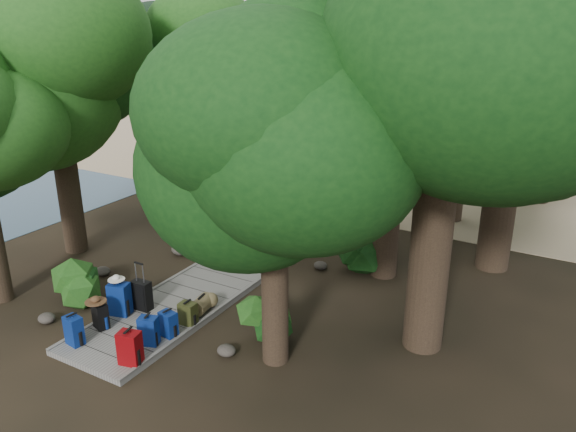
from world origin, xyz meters
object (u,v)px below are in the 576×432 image
Objects in this scene: backpack_right_a at (130,346)px; lone_suitcase_on_sand at (368,182)px; backpack_left_a at (74,329)px; backpack_left_c at (119,297)px; kayak at (320,167)px; backpack_right_d at (188,312)px; suitcase_on_boardwalk at (142,295)px; backpack_left_b at (100,314)px; sun_lounger at (449,178)px; duffel_right_khaki at (202,304)px; backpack_right_b at (149,329)px; backpack_right_c at (168,323)px.

backpack_right_a is 12.69m from lone_suitcase_on_sand.
backpack_left_a reaches higher than lone_suitcase_on_sand.
kayak is (-1.74, 13.10, -0.35)m from backpack_left_c.
suitcase_on_boardwalk reaches higher than backpack_right_d.
kayak is at bearing 82.21° from backpack_left_c.
backpack_left_b reaches higher than backpack_right_d.
duffel_right_khaki is at bearing -91.80° from sun_lounger.
backpack_right_a is at bearing -5.70° from backpack_left_b.
lone_suitcase_on_sand is (-0.25, 12.02, -0.08)m from backpack_right_b.
backpack_left_c is at bearing 128.21° from backpack_right_a.
backpack_right_b is at bearing 19.18° from backpack_left_b.
backpack_left_a is 0.83× the size of backpack_left_c.
backpack_right_d is at bearing -91.14° from sun_lounger.
backpack_left_c reaches higher than duffel_right_khaki.
kayak is at bearing 95.34° from duffel_right_khaki.
backpack_right_a is 2.22m from duffel_right_khaki.
backpack_left_c is at bearing 113.79° from backpack_left_b.
kayak is at bearing 96.39° from suitcase_on_boardwalk.
suitcase_on_boardwalk reaches higher than lone_suitcase_on_sand.
backpack_left_c reaches higher than backpack_left_a.
kayak is (-1.81, 13.72, -0.25)m from backpack_left_b.
duffel_right_khaki is at bearing 100.56° from backpack_right_c.
kayak is at bearing 168.10° from lone_suitcase_on_sand.
backpack_left_c is 11.49m from lone_suitcase_on_sand.
backpack_right_a is 1.23× the size of backpack_right_c.
sun_lounger is at bearing 73.43° from suitcase_on_boardwalk.
backpack_right_d is 0.28× the size of sun_lounger.
duffel_right_khaki is at bearing -87.11° from kayak.
sun_lounger is (3.49, 15.03, -0.13)m from backpack_left_a.
backpack_right_a is 1.36× the size of duffel_right_khaki.
backpack_left_c is (-0.09, 1.32, 0.07)m from backpack_left_a.
suitcase_on_boardwalk is at bearing -96.48° from sun_lounger.
backpack_right_a reaches higher than backpack_left_b.
backpack_right_d is at bearing 76.61° from backpack_right_a.
backpack_right_d is 1.01× the size of duffel_right_khaki.
backpack_right_a is (1.53, -1.25, -0.04)m from backpack_left_c.
suitcase_on_boardwalk is (-1.23, -0.56, 0.16)m from duffel_right_khaki.
kayak is at bearing 90.18° from backpack_right_a.
backpack_right_a is at bearing -79.23° from backpack_right_c.
backpack_right_a is at bearing -92.76° from backpack_right_d.
lone_suitcase_on_sand is (1.13, 11.44, -0.15)m from backpack_left_c.
sun_lounger is at bearing 69.53° from backpack_right_a.
backpack_right_d is at bearing -2.18° from suitcase_on_boardwalk.
duffel_right_khaki is (1.40, 2.28, -0.16)m from backpack_left_a.
backpack_right_b is 1.11× the size of backpack_right_c.
backpack_left_a is 1.25× the size of duffel_right_khaki.
backpack_right_a is (1.46, -0.63, 0.06)m from backpack_left_b.
backpack_left_a reaches higher than backpack_right_b.
backpack_right_c reaches higher than sun_lounger.
backpack_left_a reaches higher than backpack_left_b.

